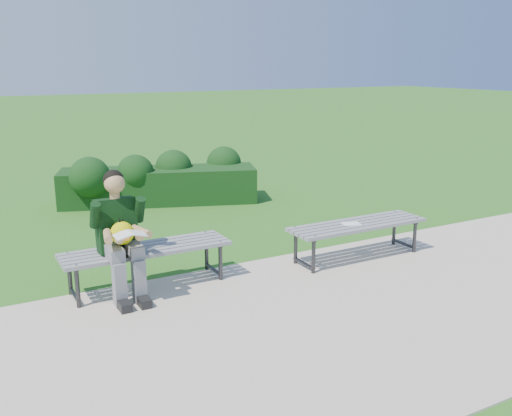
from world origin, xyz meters
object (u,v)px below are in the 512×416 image
(hedge, at_px, (158,180))
(bench_right, at_px, (357,227))
(bench_left, at_px, (147,252))
(seated_boy, at_px, (120,232))
(paper_sheet, at_px, (351,224))

(hedge, relative_size, bench_right, 1.91)
(bench_left, relative_size, seated_boy, 1.37)
(hedge, height_order, seated_boy, seated_boy)
(hedge, bearing_deg, paper_sheet, -75.30)
(bench_left, relative_size, bench_right, 1.00)
(hedge, relative_size, bench_left, 1.91)
(hedge, height_order, bench_right, hedge)
(seated_boy, bearing_deg, bench_right, -4.65)
(bench_right, relative_size, seated_boy, 1.37)
(paper_sheet, bearing_deg, seated_boy, 175.18)
(paper_sheet, bearing_deg, hedge, 104.70)
(bench_left, height_order, bench_right, same)
(hedge, xyz_separation_m, seated_boy, (-1.73, -3.81, 0.31))
(seated_boy, xyz_separation_m, paper_sheet, (2.79, -0.24, -0.24))
(bench_right, relative_size, paper_sheet, 6.96)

